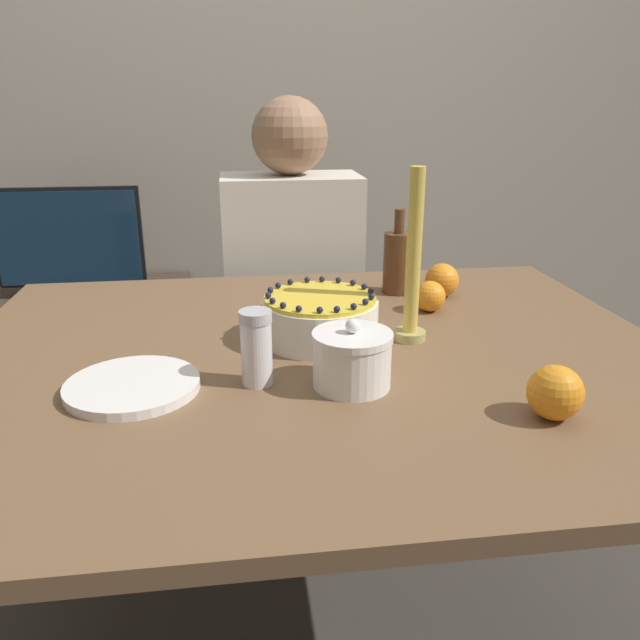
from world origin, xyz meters
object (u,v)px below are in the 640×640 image
object	(u,v)px
sugar_bowl	(352,359)
person_man_blue_shirt	(293,327)
candle	(413,271)
tv_monitor	(69,241)
sugar_shaker	(256,347)
bottle	(398,261)
cake	(320,318)

from	to	relation	value
sugar_bowl	person_man_blue_shirt	xyz separation A→B (m)	(-0.02, 0.89, -0.27)
candle	tv_monitor	xyz separation A→B (m)	(-0.89, 1.04, -0.15)
sugar_shaker	bottle	size ratio (longest dim) A/B	0.63
sugar_bowl	candle	world-z (taller)	candle
person_man_blue_shirt	cake	bearing A→B (deg)	89.51
cake	sugar_shaker	bearing A→B (deg)	-125.13
person_man_blue_shirt	tv_monitor	world-z (taller)	person_man_blue_shirt
cake	candle	bearing A→B (deg)	-7.54
cake	person_man_blue_shirt	size ratio (longest dim) A/B	0.19
candle	person_man_blue_shirt	bearing A→B (deg)	103.54
person_man_blue_shirt	bottle	bearing A→B (deg)	119.35
cake	bottle	bearing A→B (deg)	51.52
cake	tv_monitor	bearing A→B (deg)	125.01
sugar_bowl	tv_monitor	bearing A→B (deg)	120.93
candle	bottle	size ratio (longest dim) A/B	1.64
cake	candle	xyz separation A→B (m)	(0.17, -0.02, 0.10)
sugar_shaker	person_man_blue_shirt	xyz separation A→B (m)	(0.14, 0.86, -0.29)
sugar_bowl	bottle	bearing A→B (deg)	67.87
sugar_bowl	tv_monitor	size ratio (longest dim) A/B	0.27
candle	person_man_blue_shirt	world-z (taller)	person_man_blue_shirt
tv_monitor	candle	bearing A→B (deg)	-49.56
person_man_blue_shirt	tv_monitor	bearing A→B (deg)	-25.37
bottle	tv_monitor	size ratio (longest dim) A/B	0.42
sugar_shaker	cake	bearing A→B (deg)	54.87
candle	bottle	xyz separation A→B (m)	(0.05, 0.31, -0.06)
sugar_bowl	bottle	world-z (taller)	bottle
candle	bottle	bearing A→B (deg)	80.42
sugar_bowl	tv_monitor	xyz separation A→B (m)	(-0.74, 1.23, -0.05)
bottle	tv_monitor	xyz separation A→B (m)	(-0.94, 0.74, -0.08)
tv_monitor	bottle	bearing A→B (deg)	-37.97
cake	bottle	world-z (taller)	bottle
sugar_bowl	person_man_blue_shirt	world-z (taller)	person_man_blue_shirt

